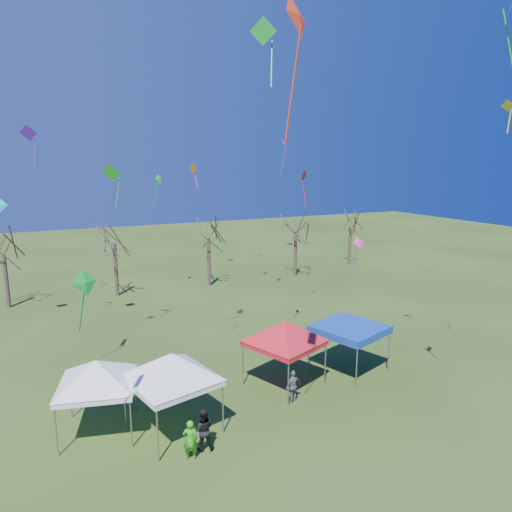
{
  "coord_description": "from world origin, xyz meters",
  "views": [
    {
      "loc": [
        -7.93,
        -15.52,
        11.31
      ],
      "look_at": [
        0.89,
        3.0,
        7.15
      ],
      "focal_mm": 32.0,
      "sensor_mm": 36.0,
      "label": 1
    }
  ],
  "objects_px": {
    "person_green": "(190,440)",
    "person_dark": "(203,429)",
    "tree_2": "(113,224)",
    "tent_blue": "(350,329)",
    "tent_white_west": "(96,365)",
    "tent_white_mid": "(171,359)",
    "person_grey": "(293,386)",
    "tree_4": "(296,217)",
    "tent_red": "(285,325)",
    "tree_1": "(1,236)",
    "tree_5": "(351,214)",
    "tree_3": "(208,222)"
  },
  "relations": [
    {
      "from": "tree_3",
      "to": "tent_red",
      "type": "distance_m",
      "value": 20.75
    },
    {
      "from": "tree_4",
      "to": "tent_blue",
      "type": "distance_m",
      "value": 22.4
    },
    {
      "from": "person_dark",
      "to": "person_grey",
      "type": "xyz_separation_m",
      "value": [
        5.13,
        1.71,
        -0.07
      ]
    },
    {
      "from": "tree_2",
      "to": "tent_white_west",
      "type": "bearing_deg",
      "value": -100.73
    },
    {
      "from": "tree_5",
      "to": "person_green",
      "type": "height_order",
      "value": "tree_5"
    },
    {
      "from": "tent_red",
      "to": "tree_1",
      "type": "bearing_deg",
      "value": 123.08
    },
    {
      "from": "tree_3",
      "to": "person_grey",
      "type": "xyz_separation_m",
      "value": [
        -3.65,
        -22.07,
        -5.27
      ]
    },
    {
      "from": "person_green",
      "to": "person_dark",
      "type": "distance_m",
      "value": 0.73
    },
    {
      "from": "person_dark",
      "to": "tree_5",
      "type": "bearing_deg",
      "value": -117.01
    },
    {
      "from": "tree_1",
      "to": "tent_red",
      "type": "distance_m",
      "value": 25.09
    },
    {
      "from": "person_grey",
      "to": "tree_1",
      "type": "bearing_deg",
      "value": -75.24
    },
    {
      "from": "person_dark",
      "to": "tree_2",
      "type": "bearing_deg",
      "value": -72.18
    },
    {
      "from": "tent_white_mid",
      "to": "tent_red",
      "type": "distance_m",
      "value": 6.51
    },
    {
      "from": "person_grey",
      "to": "tree_3",
      "type": "bearing_deg",
      "value": -114.75
    },
    {
      "from": "tree_5",
      "to": "tent_white_west",
      "type": "height_order",
      "value": "tree_5"
    },
    {
      "from": "tree_3",
      "to": "tent_white_mid",
      "type": "relative_size",
      "value": 1.76
    },
    {
      "from": "tent_red",
      "to": "person_dark",
      "type": "height_order",
      "value": "tent_red"
    },
    {
      "from": "tent_blue",
      "to": "tent_white_west",
      "type": "bearing_deg",
      "value": -179.0
    },
    {
      "from": "tree_2",
      "to": "tent_white_mid",
      "type": "distance_m",
      "value": 22.47
    },
    {
      "from": "tent_blue",
      "to": "person_grey",
      "type": "height_order",
      "value": "tent_blue"
    },
    {
      "from": "tree_5",
      "to": "person_grey",
      "type": "distance_m",
      "value": 32.56
    },
    {
      "from": "tree_1",
      "to": "tree_3",
      "type": "relative_size",
      "value": 0.95
    },
    {
      "from": "tree_4",
      "to": "tent_blue",
      "type": "relative_size",
      "value": 1.86
    },
    {
      "from": "tent_white_mid",
      "to": "tent_red",
      "type": "relative_size",
      "value": 1.05
    },
    {
      "from": "tent_red",
      "to": "tree_2",
      "type": "bearing_deg",
      "value": 104.2
    },
    {
      "from": "tree_4",
      "to": "tent_blue",
      "type": "xyz_separation_m",
      "value": [
        -8.5,
        -20.4,
        -3.64
      ]
    },
    {
      "from": "tent_white_west",
      "to": "tent_white_mid",
      "type": "distance_m",
      "value": 3.16
    },
    {
      "from": "tent_white_west",
      "to": "person_grey",
      "type": "height_order",
      "value": "tent_white_west"
    },
    {
      "from": "tree_2",
      "to": "person_dark",
      "type": "relative_size",
      "value": 4.63
    },
    {
      "from": "tent_blue",
      "to": "tree_5",
      "type": "bearing_deg",
      "value": 53.1
    },
    {
      "from": "person_green",
      "to": "person_dark",
      "type": "height_order",
      "value": "person_dark"
    },
    {
      "from": "tent_white_mid",
      "to": "person_grey",
      "type": "relative_size",
      "value": 2.76
    },
    {
      "from": "tree_1",
      "to": "tree_3",
      "type": "distance_m",
      "value": 16.81
    },
    {
      "from": "tree_1",
      "to": "tent_blue",
      "type": "relative_size",
      "value": 1.78
    },
    {
      "from": "tent_red",
      "to": "person_green",
      "type": "height_order",
      "value": "tent_red"
    },
    {
      "from": "tree_1",
      "to": "tent_white_mid",
      "type": "relative_size",
      "value": 1.68
    },
    {
      "from": "tree_2",
      "to": "person_dark",
      "type": "xyz_separation_m",
      "value": [
        -0.38,
        -24.11,
        -5.41
      ]
    },
    {
      "from": "tent_white_mid",
      "to": "tent_blue",
      "type": "relative_size",
      "value": 1.06
    },
    {
      "from": "tree_5",
      "to": "tree_1",
      "type": "bearing_deg",
      "value": -177.65
    },
    {
      "from": "tent_blue",
      "to": "tree_2",
      "type": "bearing_deg",
      "value": 113.93
    },
    {
      "from": "tree_5",
      "to": "tent_white_mid",
      "type": "distance_m",
      "value": 36.29
    },
    {
      "from": "tree_5",
      "to": "tent_blue",
      "type": "bearing_deg",
      "value": -126.9
    },
    {
      "from": "tent_white_west",
      "to": "tent_blue",
      "type": "height_order",
      "value": "tent_white_west"
    },
    {
      "from": "tree_3",
      "to": "tree_5",
      "type": "distance_m",
      "value": 17.81
    },
    {
      "from": "tree_5",
      "to": "person_dark",
      "type": "distance_m",
      "value": 37.28
    },
    {
      "from": "tree_1",
      "to": "tree_5",
      "type": "bearing_deg",
      "value": 2.35
    },
    {
      "from": "tree_1",
      "to": "tent_white_mid",
      "type": "bearing_deg",
      "value": -72.0
    },
    {
      "from": "tent_red",
      "to": "tree_5",
      "type": "bearing_deg",
      "value": 46.95
    },
    {
      "from": "person_dark",
      "to": "tent_white_mid",
      "type": "bearing_deg",
      "value": -50.71
    },
    {
      "from": "tree_5",
      "to": "tent_white_mid",
      "type": "height_order",
      "value": "tree_5"
    }
  ]
}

